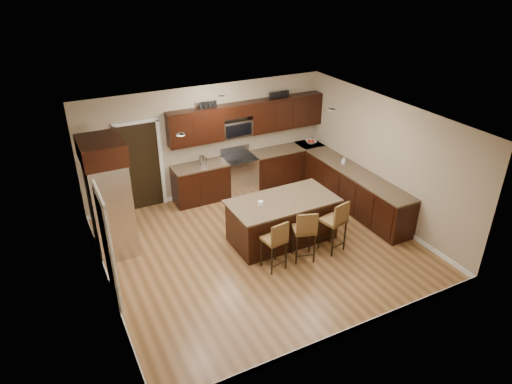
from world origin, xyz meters
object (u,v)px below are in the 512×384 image
island (282,221)px  refrigerator (109,196)px  range (240,174)px  stool_mid (305,230)px  stool_left (276,240)px  stool_right (336,221)px

island → refrigerator: (-3.15, 1.21, 0.77)m
range → stool_mid: size_ratio=1.02×
range → island: bearing=-93.7°
stool_mid → refrigerator: bearing=165.3°
stool_left → stool_mid: (0.63, -0.00, 0.03)m
stool_right → refrigerator: size_ratio=0.48×
stool_left → stool_right: size_ratio=0.93×
range → stool_mid: bearing=-92.6°
island → stool_right: (0.72, -0.84, 0.27)m
island → range: bearing=85.5°
range → stool_left: 3.31m
stool_left → refrigerator: bearing=133.0°
range → island: 2.38m
island → stool_right: stool_right is taller
island → refrigerator: bearing=158.3°
stool_left → refrigerator: 3.30m
stool_mid → refrigerator: (-3.15, 2.05, 0.52)m
stool_mid → refrigerator: 3.80m
stool_right → refrigerator: 4.40m
stool_left → refrigerator: (-2.53, 2.05, 0.55)m
stool_left → stool_right: (1.34, -0.00, 0.05)m
stool_right → refrigerator: (-3.86, 2.05, 0.50)m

